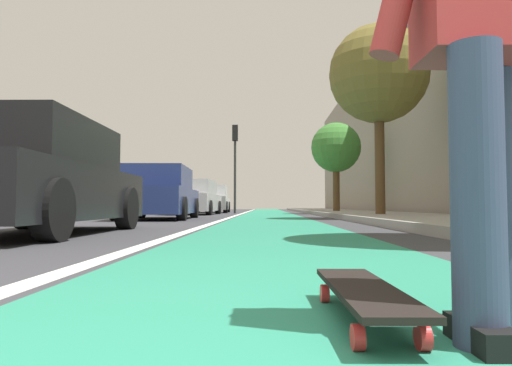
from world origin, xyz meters
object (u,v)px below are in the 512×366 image
(skateboard, at_px, (364,293))
(street_tree_mid, at_px, (379,75))
(traffic_light, at_px, (235,152))
(parked_car_end, at_px, (211,200))
(parked_car_mid, at_px, (159,194))
(skater_person, at_px, (486,20))
(parked_car_far, at_px, (195,198))
(parked_car_near, at_px, (36,180))
(street_tree_far, at_px, (336,148))

(skateboard, relative_size, street_tree_mid, 0.15)
(traffic_light, bearing_deg, parked_car_end, 33.46)
(skateboard, xyz_separation_m, parked_car_mid, (11.44, 3.34, 0.60))
(skateboard, bearing_deg, parked_car_end, 7.99)
(skater_person, distance_m, traffic_light, 21.89)
(parked_car_far, height_order, parked_car_end, parked_car_end)
(parked_car_near, height_order, parked_car_far, parked_car_near)
(parked_car_end, height_order, street_tree_mid, street_tree_mid)
(parked_car_mid, relative_size, parked_car_far, 1.02)
(skateboard, distance_m, parked_car_end, 23.99)
(parked_car_near, bearing_deg, skater_person, -141.45)
(parked_car_near, height_order, parked_car_end, parked_car_near)
(street_tree_far, bearing_deg, street_tree_mid, 180.00)
(parked_car_near, bearing_deg, parked_car_mid, -0.26)
(street_tree_mid, bearing_deg, parked_car_near, 138.20)
(traffic_light, bearing_deg, skater_person, -174.17)
(traffic_light, bearing_deg, parked_car_mid, 171.70)
(street_tree_far, bearing_deg, parked_car_end, 56.44)
(skateboard, distance_m, parked_car_mid, 11.94)
(traffic_light, xyz_separation_m, street_tree_far, (-1.92, -4.77, -0.04))
(parked_car_mid, distance_m, parked_car_end, 12.30)
(traffic_light, distance_m, street_tree_far, 5.14)
(skater_person, xyz_separation_m, parked_car_end, (23.90, 3.68, -0.24))
(parked_car_near, distance_m, street_tree_mid, 10.01)
(street_tree_mid, bearing_deg, parked_car_far, 43.11)
(parked_car_mid, distance_m, traffic_light, 10.46)
(parked_car_far, bearing_deg, parked_car_near, -179.98)
(skater_person, height_order, parked_car_end, skater_person)
(parked_car_mid, height_order, parked_car_end, same)
(skater_person, bearing_deg, parked_car_near, 38.55)
(parked_car_end, relative_size, street_tree_far, 1.02)
(parked_car_near, relative_size, parked_car_end, 1.00)
(parked_car_mid, height_order, traffic_light, traffic_light)
(skateboard, xyz_separation_m, traffic_light, (21.53, 1.87, 2.97))
(parked_car_mid, distance_m, street_tree_mid, 7.12)
(parked_car_near, height_order, street_tree_far, street_tree_far)
(skateboard, relative_size, traffic_light, 0.19)
(street_tree_mid, bearing_deg, skateboard, 165.85)
(skateboard, bearing_deg, street_tree_far, -8.43)
(parked_car_mid, distance_m, parked_car_far, 6.79)
(traffic_light, bearing_deg, parked_car_far, 155.39)
(street_tree_mid, distance_m, street_tree_far, 8.15)
(traffic_light, height_order, street_tree_far, traffic_light)
(street_tree_far, bearing_deg, skater_person, 172.61)
(skater_person, height_order, parked_car_mid, skater_person)
(skateboard, xyz_separation_m, street_tree_far, (19.61, -2.91, 2.93))
(parked_car_near, height_order, street_tree_mid, street_tree_mid)
(parked_car_near, distance_m, traffic_light, 17.24)
(parked_car_far, distance_m, parked_car_end, 5.51)
(skateboard, distance_m, traffic_light, 21.81)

